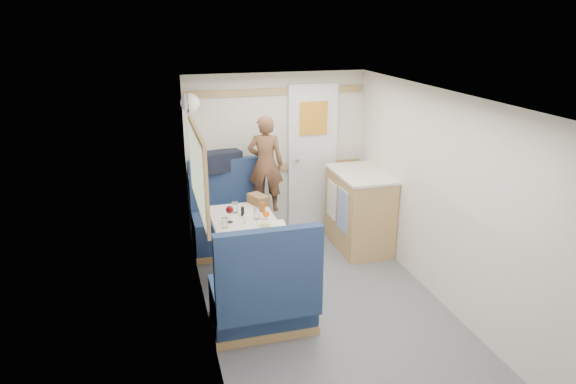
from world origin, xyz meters
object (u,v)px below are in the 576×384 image
object	(u,v)px
galley_counter	(359,210)
tumbler_mid	(235,207)
dinette_table	(244,233)
beer_glass	(262,207)
bench_far	(231,225)
cheese_block	(266,224)
bench_near	(264,300)
bread_loaf	(258,200)
person	(266,164)
pepper_grinder	(243,211)
duffel_bag	(220,161)
dome_light	(190,103)
wine_glass	(230,210)
orange_fruit	(266,214)
tray	(273,228)
tumbler_right	(257,214)
tumbler_left	(224,222)
salt_grinder	(245,219)

from	to	relation	value
galley_counter	tumbler_mid	xyz separation A→B (m)	(-1.52, -0.35, 0.31)
dinette_table	beer_glass	xyz separation A→B (m)	(0.22, 0.16, 0.20)
bench_far	cheese_block	xyz separation A→B (m)	(0.16, -1.14, 0.45)
bench_near	galley_counter	bearing A→B (deg)	43.94
dinette_table	bread_loaf	world-z (taller)	bread_loaf
bench_far	bench_near	distance (m)	1.73
person	pepper_grinder	xyz separation A→B (m)	(-0.42, -0.79, -0.25)
duffel_bag	bread_loaf	bearing A→B (deg)	-83.65
dome_light	wine_glass	size ratio (longest dim) A/B	1.19
orange_fruit	bread_loaf	size ratio (longest dim) A/B	0.28
tray	duffel_bag	bearing A→B (deg)	101.05
dome_light	person	xyz separation A→B (m)	(0.82, 0.03, -0.74)
galley_counter	pepper_grinder	distance (m)	1.56
tumbler_right	person	bearing A→B (deg)	71.74
dinette_table	person	xyz separation A→B (m)	(0.43, 0.88, 0.45)
tray	beer_glass	xyz separation A→B (m)	(0.01, 0.47, 0.04)
tumbler_left	tumbler_right	distance (m)	0.37
bench_far	tumbler_right	distance (m)	1.02
bench_far	beer_glass	xyz separation A→B (m)	(0.22, -0.70, 0.47)
galley_counter	salt_grinder	distance (m)	1.64
bench_near	tumbler_left	world-z (taller)	bench_near
beer_glass	pepper_grinder	distance (m)	0.23
dinette_table	tumbler_right	distance (m)	0.24
duffel_bag	tumbler_left	world-z (taller)	duffel_bag
cheese_block	tumbler_right	size ratio (longest dim) A/B	0.92
person	pepper_grinder	bearing A→B (deg)	79.53
bread_loaf	tumbler_right	bearing A→B (deg)	-104.00
dinette_table	beer_glass	bearing A→B (deg)	35.66
wine_glass	bench_near	bearing A→B (deg)	-79.75
duffel_bag	tumbler_left	distance (m)	1.32
person	beer_glass	bearing A→B (deg)	91.88
cheese_block	tumbler_mid	size ratio (longest dim) A/B	0.88
tray	cheese_block	distance (m)	0.07
tumbler_mid	salt_grinder	xyz separation A→B (m)	(0.05, -0.31, -0.01)
tray	pepper_grinder	size ratio (longest dim) A/B	3.57
dome_light	tumbler_mid	size ratio (longest dim) A/B	1.81
duffel_bag	tumbler_mid	xyz separation A→B (m)	(0.01, -0.92, -0.24)
duffel_bag	orange_fruit	distance (m)	1.23
duffel_bag	orange_fruit	xyz separation A→B (m)	(0.27, -1.18, -0.24)
duffel_bag	person	bearing A→B (deg)	-40.71
cheese_block	salt_grinder	world-z (taller)	salt_grinder
pepper_grinder	bread_loaf	xyz separation A→B (m)	(0.22, 0.29, 0.00)
duffel_bag	bread_loaf	size ratio (longest dim) A/B	1.95
bread_loaf	bench_far	bearing A→B (deg)	114.69
cheese_block	tumbler_mid	xyz separation A→B (m)	(-0.21, 0.48, 0.02)
dome_light	pepper_grinder	bearing A→B (deg)	-62.69
salt_grinder	bread_loaf	bearing A→B (deg)	64.39
bench_far	beer_glass	size ratio (longest dim) A/B	11.56
tumbler_mid	galley_counter	bearing A→B (deg)	12.94
salt_grinder	cheese_block	bearing A→B (deg)	-45.24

